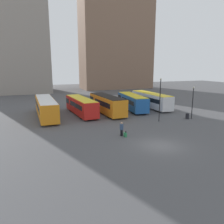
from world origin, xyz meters
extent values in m
plane|color=#4C4C4F|center=(0.00, 0.00, 0.00)|extent=(160.00, 160.00, 0.00)
cube|color=gray|center=(-15.22, 56.78, 16.93)|extent=(19.42, 17.85, 33.87)
cube|color=#7F604C|center=(17.92, 56.78, 22.26)|extent=(24.82, 10.90, 44.52)
cube|color=orange|center=(-9.79, 17.29, 1.57)|extent=(2.67, 12.27, 2.62)
cube|color=black|center=(-9.86, 22.31, 1.90)|extent=(2.58, 2.28, 0.99)
cube|color=black|center=(-9.78, 16.19, 1.90)|extent=(2.64, 7.86, 0.78)
cube|color=white|center=(-9.79, 17.29, 2.92)|extent=(2.47, 12.02, 0.08)
cylinder|color=black|center=(-9.84, 21.08, 0.48)|extent=(2.42, 1.00, 0.97)
cylinder|color=black|center=(-9.74, 13.49, 0.48)|extent=(2.42, 1.00, 0.97)
cube|color=red|center=(-4.15, 17.39, 1.46)|extent=(3.22, 10.68, 2.43)
cube|color=black|center=(-4.48, 21.69, 1.77)|extent=(2.60, 2.12, 0.92)
cube|color=black|center=(-4.08, 16.45, 1.77)|extent=(2.96, 6.90, 0.73)
cube|color=yellow|center=(-4.15, 17.39, 2.72)|extent=(3.01, 10.45, 0.08)
cylinder|color=black|center=(-4.40, 20.65, 0.45)|extent=(2.38, 1.08, 0.90)
cylinder|color=black|center=(-3.90, 14.14, 0.45)|extent=(2.38, 1.08, 0.90)
cube|color=orange|center=(0.16, 16.60, 1.60)|extent=(3.12, 10.61, 2.67)
cube|color=black|center=(-0.07, 20.90, 1.94)|extent=(2.72, 2.06, 1.02)
cube|color=black|center=(0.21, 15.66, 1.94)|extent=(2.96, 6.84, 0.80)
cube|color=black|center=(0.16, 16.60, 2.98)|extent=(2.91, 10.39, 0.08)
cylinder|color=black|center=(-0.01, 19.85, 0.48)|extent=(2.53, 1.10, 0.97)
cylinder|color=black|center=(0.33, 13.36, 0.48)|extent=(2.53, 1.10, 0.97)
cube|color=#1E56A3|center=(5.52, 17.85, 1.51)|extent=(3.57, 10.35, 2.43)
cube|color=black|center=(5.98, 21.98, 1.81)|extent=(2.69, 2.13, 0.93)
cube|color=black|center=(5.42, 16.94, 1.81)|extent=(3.20, 6.72, 0.73)
cube|color=yellow|center=(5.52, 17.85, 2.77)|extent=(3.36, 10.12, 0.08)
cylinder|color=black|center=(5.87, 20.97, 0.53)|extent=(2.47, 1.32, 1.06)
cylinder|color=black|center=(5.17, 14.73, 0.53)|extent=(2.47, 1.32, 1.06)
cube|color=silver|center=(9.79, 18.31, 1.54)|extent=(2.64, 11.10, 2.50)
cube|color=black|center=(9.70, 22.85, 1.85)|extent=(2.50, 2.08, 0.95)
cube|color=black|center=(9.81, 17.32, 1.85)|extent=(2.59, 7.12, 0.75)
cube|color=yellow|center=(9.79, 18.31, 2.83)|extent=(2.44, 10.88, 0.08)
cylinder|color=black|center=(9.72, 21.74, 0.52)|extent=(2.34, 1.08, 1.03)
cylinder|color=black|center=(9.86, 14.89, 0.52)|extent=(2.34, 1.08, 1.03)
cylinder|color=black|center=(-2.52, 4.33, 0.38)|extent=(0.15, 0.15, 0.75)
cylinder|color=black|center=(-2.35, 4.33, 0.38)|extent=(0.15, 0.15, 0.75)
cylinder|color=#334766|center=(-2.44, 4.33, 1.08)|extent=(0.44, 0.44, 0.66)
sphere|color=tan|center=(-2.44, 4.33, 1.53)|extent=(0.25, 0.25, 0.25)
cube|color=#28844C|center=(-2.17, 3.89, 0.25)|extent=(0.24, 0.44, 0.51)
cube|color=black|center=(-2.16, 3.74, 0.62)|extent=(0.12, 0.03, 0.23)
cylinder|color=black|center=(5.42, 8.69, 3.03)|extent=(0.12, 0.12, 6.05)
sphere|color=beige|center=(5.42, 8.69, 6.14)|extent=(0.28, 0.28, 0.28)
cylinder|color=black|center=(10.97, 8.28, 2.35)|extent=(0.12, 0.12, 4.71)
sphere|color=beige|center=(10.97, 8.28, 4.79)|extent=(0.28, 0.28, 0.28)
cylinder|color=black|center=(10.33, 8.47, 0.42)|extent=(0.52, 0.52, 0.85)
camera|label=1|loc=(-12.08, -17.86, 7.92)|focal=35.00mm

